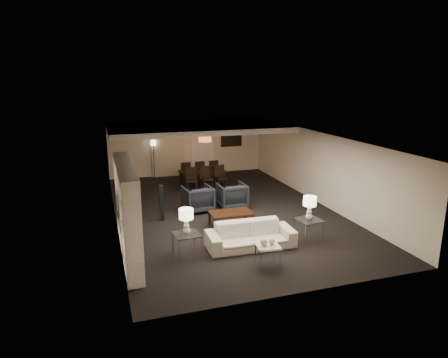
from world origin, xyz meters
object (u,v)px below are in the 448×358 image
object	(u,v)px
vase_blue	(132,232)
floor_lamp	(154,159)
vase_amber	(128,200)
dining_table	(203,179)
chair_fm	(199,171)
chair_fr	(212,170)
table_lamp_right	(309,208)
side_table_right	(308,230)
sofa	(251,235)
chair_fl	(185,172)
coffee_table	(231,219)
television	(126,203)
armchair_right	(232,195)
pendant_light	(205,139)
chair_nl	(192,180)
table_lamp_left	(186,221)
marble_table	(267,255)
chair_nm	(207,179)
armchair_left	(198,199)
chair_nr	(221,177)
floor_speaker	(162,203)

from	to	relation	value
vase_blue	floor_lamp	size ratio (longest dim) A/B	0.10
vase_amber	dining_table	size ratio (longest dim) A/B	0.09
chair_fm	chair_fr	size ratio (longest dim) A/B	1.00
table_lamp_right	side_table_right	bearing A→B (deg)	0.00
sofa	chair_fl	size ratio (longest dim) A/B	2.44
coffee_table	chair_fr	size ratio (longest dim) A/B	1.34
television	armchair_right	bearing A→B (deg)	-62.93
table_lamp_right	chair_fm	distance (m)	7.10
pendant_light	chair_nl	distance (m)	1.87
table_lamp_left	marble_table	bearing A→B (deg)	-32.91
armchair_right	vase_amber	distance (m)	5.15
marble_table	floor_lamp	size ratio (longest dim) A/B	0.31
television	chair_fl	distance (m)	6.22
pendant_light	vase_blue	size ratio (longest dim) A/B	2.93
pendant_light	floor_lamp	bearing A→B (deg)	137.81
coffee_table	chair_fm	world-z (taller)	chair_fm
sofa	chair_nm	bearing A→B (deg)	88.12
sofa	vase_blue	size ratio (longest dim) A/B	12.92
sofa	armchair_left	bearing A→B (deg)	102.03
chair_nm	chair_nr	world-z (taller)	same
pendant_light	dining_table	world-z (taller)	pendant_light
side_table_right	marble_table	bearing A→B (deg)	-147.09
sofa	television	size ratio (longest dim) A/B	2.01
table_lamp_left	table_lamp_right	xyz separation A→B (m)	(3.40, 0.00, 0.00)
table_lamp_left	television	xyz separation A→B (m)	(-1.34, 1.44, 0.17)
armchair_left	table_lamp_right	xyz separation A→B (m)	(2.30, -3.30, 0.49)
sofa	television	distance (m)	3.44
side_table_right	vase_amber	size ratio (longest dim) A/B	4.02
table_lamp_right	floor_speaker	world-z (taller)	table_lamp_right
coffee_table	table_lamp_right	distance (m)	2.43
table_lamp_right	armchair_left	bearing A→B (deg)	124.88
sofa	chair_nl	size ratio (longest dim) A/B	2.44
dining_table	chair_fl	distance (m)	0.90
sofa	marble_table	distance (m)	1.10
chair_fr	floor_lamp	size ratio (longest dim) A/B	0.55
television	chair_nr	xyz separation A→B (m)	(4.00, 4.22, -0.61)
pendant_light	chair_nm	xyz separation A→B (m)	(-0.18, -0.88, -1.45)
armchair_right	chair_nm	bearing A→B (deg)	-84.93
television	chair_nm	xyz separation A→B (m)	(3.40, 4.22, -0.61)
table_lamp_right	dining_table	size ratio (longest dim) A/B	0.36
table_lamp_right	chair_fl	xyz separation A→B (m)	(-1.94, 6.96, -0.44)
marble_table	chair_nl	distance (m)	6.77
chair_nm	chair_fl	distance (m)	1.43
pendant_light	side_table_right	bearing A→B (deg)	-79.94
floor_speaker	chair_nl	world-z (taller)	floor_speaker
table_lamp_left	floor_lamp	bearing A→B (deg)	87.46
table_lamp_right	television	size ratio (longest dim) A/B	0.57
pendant_light	coffee_table	bearing A→B (deg)	-96.24
armchair_right	television	bearing A→B (deg)	26.27
sofa	marble_table	xyz separation A→B (m)	(-0.00, -1.10, -0.07)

